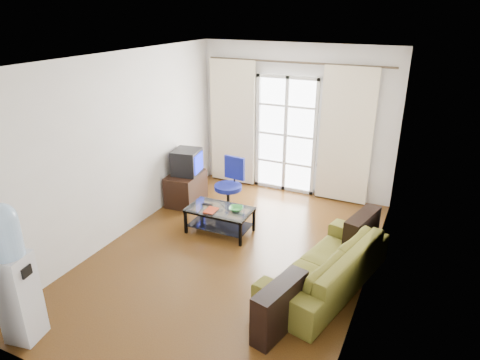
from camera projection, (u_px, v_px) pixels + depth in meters
name	position (u px, v px, depth m)	size (l,w,h in m)	color
floor	(232.00, 256.00, 6.03)	(5.20, 5.20, 0.00)	#573614
ceiling	(230.00, 58.00, 5.01)	(5.20, 5.20, 0.00)	white
wall_back	(295.00, 121.00, 7.69)	(3.60, 0.02, 2.70)	white
wall_front	(84.00, 271.00, 3.34)	(3.60, 0.02, 2.70)	white
wall_left	(121.00, 148.00, 6.23)	(0.02, 5.20, 2.70)	white
wall_right	(374.00, 190.00, 4.81)	(0.02, 5.20, 2.70)	white
french_door	(286.00, 135.00, 7.81)	(1.16, 0.06, 2.15)	white
curtain_rod	(296.00, 62.00, 7.22)	(0.04, 0.04, 3.30)	#4C3F2D
curtain_left	(233.00, 123.00, 8.12)	(0.90, 0.07, 2.35)	#FFF2CD
curtain_right	(346.00, 137.00, 7.28)	(0.90, 0.07, 2.35)	#FFF2CD
radiator	(333.00, 182.00, 7.68)	(0.64, 0.12, 0.64)	#959698
sofa	(326.00, 265.00, 5.29)	(1.26, 2.17, 0.60)	brown
coffee_table	(220.00, 217.00, 6.57)	(0.99, 0.57, 0.40)	silver
bowl	(236.00, 209.00, 6.45)	(0.27, 0.27, 0.05)	#308544
book	(206.00, 209.00, 6.47)	(0.18, 0.24, 0.02)	#B92E16
remote	(207.00, 205.00, 6.63)	(0.17, 0.05, 0.02)	black
tv_stand	(186.00, 188.00, 7.57)	(0.50, 0.74, 0.55)	black
crt_tv	(186.00, 162.00, 7.41)	(0.53, 0.53, 0.43)	black
task_chair	(229.00, 197.00, 7.21)	(0.71, 0.71, 0.94)	black
water_cooler	(13.00, 272.00, 4.26)	(0.37, 0.37, 1.56)	silver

